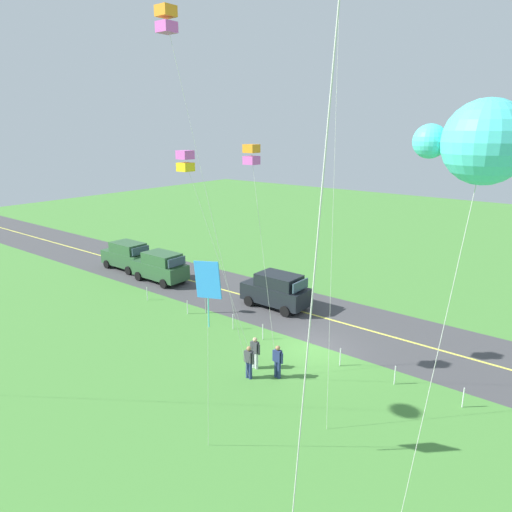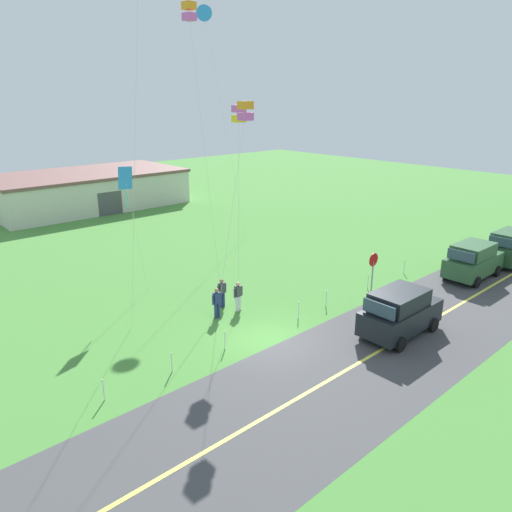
% 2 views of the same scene
% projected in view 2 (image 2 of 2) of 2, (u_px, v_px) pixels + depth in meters
% --- Properties ---
extents(ground_plane, '(120.00, 120.00, 0.10)m').
position_uv_depth(ground_plane, '(269.00, 341.00, 22.24)').
color(ground_plane, '#478438').
extents(asphalt_road, '(120.00, 7.00, 0.00)m').
position_uv_depth(asphalt_road, '(337.00, 376.00, 19.40)').
color(asphalt_road, '#424244').
rests_on(asphalt_road, ground).
extents(road_centre_stripe, '(120.00, 0.16, 0.00)m').
position_uv_depth(road_centre_stripe, '(337.00, 375.00, 19.40)').
color(road_centre_stripe, '#E5E04C').
rests_on(road_centre_stripe, asphalt_road).
extents(car_suv_foreground, '(4.40, 2.12, 2.24)m').
position_uv_depth(car_suv_foreground, '(400.00, 312.00, 22.44)').
color(car_suv_foreground, black).
rests_on(car_suv_foreground, ground).
extents(car_parked_east_far, '(4.40, 2.12, 2.24)m').
position_uv_depth(car_parked_east_far, '(511.00, 247.00, 32.15)').
color(car_parked_east_far, '#2D5633').
rests_on(car_parked_east_far, ground).
extents(car_parked_east_near, '(4.40, 2.12, 2.24)m').
position_uv_depth(car_parked_east_near, '(473.00, 260.00, 29.50)').
color(car_parked_east_near, '#2D5633').
rests_on(car_parked_east_near, ground).
extents(stop_sign, '(0.76, 0.08, 2.56)m').
position_uv_depth(stop_sign, '(373.00, 266.00, 26.55)').
color(stop_sign, gray).
rests_on(stop_sign, ground).
extents(person_adult_near, '(0.58, 0.22, 1.60)m').
position_uv_depth(person_adult_near, '(217.00, 302.00, 24.23)').
color(person_adult_near, navy).
rests_on(person_adult_near, ground).
extents(person_adult_companion, '(0.58, 0.22, 1.60)m').
position_uv_depth(person_adult_companion, '(238.00, 295.00, 25.07)').
color(person_adult_companion, silver).
rests_on(person_adult_companion, ground).
extents(person_child_watcher, '(0.58, 0.22, 1.60)m').
position_uv_depth(person_child_watcher, '(222.00, 292.00, 25.47)').
color(person_child_watcher, navy).
rests_on(person_child_watcher, ground).
extents(kite_red_low, '(2.03, 0.56, 10.49)m').
position_uv_depth(kite_red_low, '(245.00, 112.00, 22.26)').
color(kite_red_low, silver).
rests_on(kite_red_low, ground).
extents(kite_blue_mid, '(2.28, 2.45, 10.28)m').
position_uv_depth(kite_blue_mid, '(239.00, 114.00, 25.04)').
color(kite_blue_mid, silver).
rests_on(kite_blue_mid, ground).
extents(kite_yellow_high, '(1.17, 3.56, 15.17)m').
position_uv_depth(kite_yellow_high, '(189.00, 13.00, 23.99)').
color(kite_yellow_high, silver).
rests_on(kite_yellow_high, ground).
extents(kite_orange_near, '(1.10, 0.52, 7.21)m').
position_uv_depth(kite_orange_near, '(126.00, 180.00, 25.70)').
color(kite_orange_near, silver).
rests_on(kite_orange_near, ground).
extents(kite_purple_back, '(2.69, 2.17, 16.74)m').
position_uv_depth(kite_purple_back, '(204.00, 15.00, 33.35)').
color(kite_purple_back, silver).
rests_on(kite_purple_back, ground).
extents(warehouse_distant, '(18.36, 10.20, 3.50)m').
position_uv_depth(warehouse_distant, '(87.00, 189.00, 48.80)').
color(warehouse_distant, beige).
rests_on(warehouse_distant, ground).
extents(fence_post_0, '(0.05, 0.05, 0.90)m').
position_uv_depth(fence_post_0, '(103.00, 390.00, 17.68)').
color(fence_post_0, silver).
rests_on(fence_post_0, ground).
extents(fence_post_1, '(0.05, 0.05, 0.90)m').
position_uv_depth(fence_post_1, '(172.00, 362.00, 19.54)').
color(fence_post_1, silver).
rests_on(fence_post_1, ground).
extents(fence_post_2, '(0.05, 0.05, 0.90)m').
position_uv_depth(fence_post_2, '(225.00, 340.00, 21.29)').
color(fence_post_2, silver).
rests_on(fence_post_2, ground).
extents(fence_post_3, '(0.05, 0.05, 0.90)m').
position_uv_depth(fence_post_3, '(298.00, 310.00, 24.30)').
color(fence_post_3, silver).
rests_on(fence_post_3, ground).
extents(fence_post_4, '(0.05, 0.05, 0.90)m').
position_uv_depth(fence_post_4, '(326.00, 299.00, 25.67)').
color(fence_post_4, silver).
rests_on(fence_post_4, ground).
extents(fence_post_5, '(0.05, 0.05, 0.90)m').
position_uv_depth(fence_post_5, '(368.00, 281.00, 28.05)').
color(fence_post_5, silver).
rests_on(fence_post_5, ground).
extents(fence_post_6, '(0.05, 0.05, 0.90)m').
position_uv_depth(fence_post_6, '(404.00, 267.00, 30.51)').
color(fence_post_6, silver).
rests_on(fence_post_6, ground).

